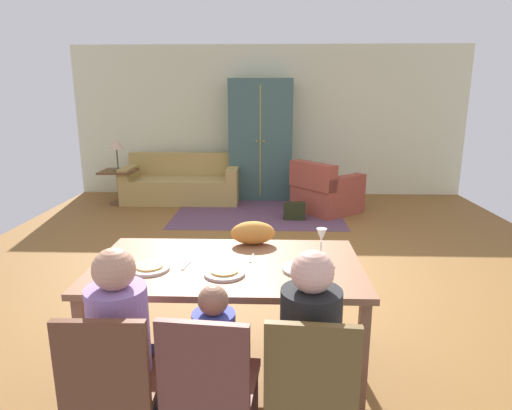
% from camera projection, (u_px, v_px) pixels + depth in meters
% --- Properties ---
extents(ground_plane, '(7.16, 6.57, 0.02)m').
position_uv_depth(ground_plane, '(267.00, 254.00, 5.16)').
color(ground_plane, brown).
extents(back_wall, '(7.16, 0.10, 2.70)m').
position_uv_depth(back_wall, '(269.00, 122.00, 8.06)').
color(back_wall, beige).
rests_on(back_wall, ground_plane).
extents(dining_table, '(1.73, 0.97, 0.76)m').
position_uv_depth(dining_table, '(228.00, 273.00, 2.84)').
color(dining_table, brown).
rests_on(dining_table, ground_plane).
extents(plate_near_man, '(0.25, 0.25, 0.02)m').
position_uv_depth(plate_near_man, '(150.00, 268.00, 2.72)').
color(plate_near_man, silver).
rests_on(plate_near_man, dining_table).
extents(pizza_near_man, '(0.17, 0.17, 0.01)m').
position_uv_depth(pizza_near_man, '(149.00, 266.00, 2.72)').
color(pizza_near_man, '#D7A654').
rests_on(pizza_near_man, plate_near_man).
extents(plate_near_child, '(0.25, 0.25, 0.02)m').
position_uv_depth(plate_near_child, '(225.00, 273.00, 2.65)').
color(plate_near_child, white).
rests_on(plate_near_child, dining_table).
extents(pizza_near_child, '(0.17, 0.17, 0.01)m').
position_uv_depth(pizza_near_child, '(225.00, 271.00, 2.64)').
color(pizza_near_child, gold).
rests_on(pizza_near_child, plate_near_child).
extents(plate_near_woman, '(0.25, 0.25, 0.02)m').
position_uv_depth(plate_near_woman, '(302.00, 269.00, 2.71)').
color(plate_near_woman, silver).
rests_on(plate_near_woman, dining_table).
extents(wine_glass, '(0.07, 0.07, 0.19)m').
position_uv_depth(wine_glass, '(321.00, 236.00, 2.95)').
color(wine_glass, silver).
rests_on(wine_glass, dining_table).
extents(fork, '(0.04, 0.15, 0.01)m').
position_uv_depth(fork, '(186.00, 265.00, 2.78)').
color(fork, silver).
rests_on(fork, dining_table).
extents(knife, '(0.03, 0.17, 0.01)m').
position_uv_depth(knife, '(252.00, 258.00, 2.92)').
color(knife, silver).
rests_on(knife, dining_table).
extents(dining_chair_man, '(0.43, 0.43, 0.87)m').
position_uv_depth(dining_chair_man, '(112.00, 381.00, 2.08)').
color(dining_chair_man, brown).
rests_on(dining_chair_man, ground_plane).
extents(person_man, '(0.30, 0.40, 1.11)m').
position_uv_depth(person_man, '(124.00, 356.00, 2.25)').
color(person_man, '#292C4A').
rests_on(person_man, ground_plane).
extents(dining_chair_child, '(0.46, 0.46, 0.87)m').
position_uv_depth(dining_chair_child, '(210.00, 383.00, 2.07)').
color(dining_chair_child, brown).
rests_on(dining_chair_child, ground_plane).
extents(person_child, '(0.22, 0.30, 0.92)m').
position_uv_depth(person_child, '(216.00, 372.00, 2.25)').
color(person_child, '#372E41').
rests_on(person_child, ground_plane).
extents(dining_chair_woman, '(0.45, 0.45, 0.87)m').
position_uv_depth(dining_chair_woman, '(310.00, 385.00, 2.05)').
color(dining_chair_woman, brown).
rests_on(dining_chair_woman, ground_plane).
extents(person_woman, '(0.30, 0.41, 1.11)m').
position_uv_depth(person_woman, '(309.00, 359.00, 2.22)').
color(person_woman, '#3A3E4B').
rests_on(person_woman, ground_plane).
extents(cat, '(0.33, 0.19, 0.17)m').
position_uv_depth(cat, '(253.00, 233.00, 3.17)').
color(cat, orange).
rests_on(cat, dining_table).
extents(area_rug, '(2.60, 1.80, 0.01)m').
position_uv_depth(area_rug, '(258.00, 214.00, 6.90)').
color(area_rug, '#593A4E').
rests_on(area_rug, ground_plane).
extents(couch, '(1.99, 0.86, 0.82)m').
position_uv_depth(couch, '(183.00, 184.00, 7.70)').
color(couch, tan).
rests_on(couch, ground_plane).
extents(armchair, '(1.20, 1.20, 0.82)m').
position_uv_depth(armchair, '(325.00, 192.00, 6.95)').
color(armchair, '#974032').
rests_on(armchair, ground_plane).
extents(armoire, '(1.10, 0.59, 2.10)m').
position_uv_depth(armoire, '(261.00, 140.00, 7.76)').
color(armoire, '#385753').
rests_on(armoire, ground_plane).
extents(side_table, '(0.56, 0.56, 0.58)m').
position_uv_depth(side_table, '(119.00, 182.00, 7.47)').
color(side_table, brown).
rests_on(side_table, ground_plane).
extents(table_lamp, '(0.26, 0.26, 0.54)m').
position_uv_depth(table_lamp, '(116.00, 145.00, 7.31)').
color(table_lamp, '#484A2F').
rests_on(table_lamp, side_table).
extents(handbag, '(0.32, 0.16, 0.26)m').
position_uv_depth(handbag, '(294.00, 211.00, 6.56)').
color(handbag, black).
rests_on(handbag, ground_plane).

